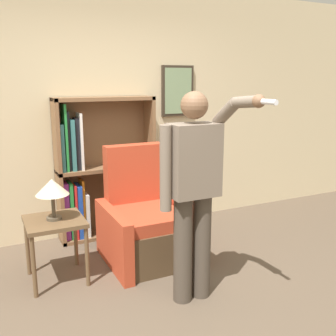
% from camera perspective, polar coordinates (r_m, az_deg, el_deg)
% --- Properties ---
extents(ground_plane, '(14.00, 14.00, 0.00)m').
position_cam_1_polar(ground_plane, '(3.15, 1.17, -21.35)').
color(ground_plane, brown).
extents(wall_back, '(8.00, 0.11, 2.80)m').
position_cam_1_polar(wall_back, '(4.53, -10.43, 7.94)').
color(wall_back, beige).
rests_on(wall_back, ground_plane).
extents(bookcase, '(1.10, 0.28, 1.58)m').
position_cam_1_polar(bookcase, '(4.45, -10.57, -0.65)').
color(bookcase, brown).
rests_on(bookcase, ground_plane).
extents(armchair, '(0.82, 0.87, 1.11)m').
position_cam_1_polar(armchair, '(3.97, -3.30, -8.25)').
color(armchair, '#4C3823').
rests_on(armchair, ground_plane).
extents(person_standing, '(0.53, 0.78, 1.68)m').
position_cam_1_polar(person_standing, '(3.05, 3.75, -2.73)').
color(person_standing, '#473D33').
rests_on(person_standing, ground_plane).
extents(side_table, '(0.50, 0.50, 0.57)m').
position_cam_1_polar(side_table, '(3.62, -16.10, -8.47)').
color(side_table, brown).
rests_on(side_table, ground_plane).
extents(table_lamp, '(0.28, 0.28, 0.36)m').
position_cam_1_polar(table_lamp, '(3.50, -16.47, -2.85)').
color(table_lamp, '#4C4233').
rests_on(table_lamp, side_table).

